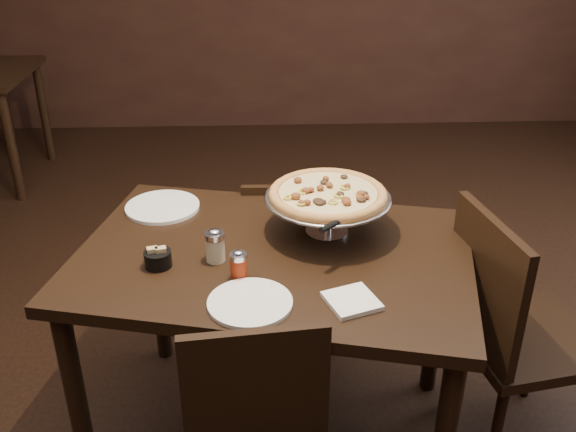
{
  "coord_description": "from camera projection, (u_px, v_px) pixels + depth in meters",
  "views": [
    {
      "loc": [
        -0.02,
        -1.85,
        1.88
      ],
      "look_at": [
        0.06,
        0.01,
        0.91
      ],
      "focal_mm": 40.0,
      "sensor_mm": 36.0,
      "label": 1
    }
  ],
  "objects": [
    {
      "name": "plate_near",
      "position": [
        250.0,
        303.0,
        1.84
      ],
      "size": [
        0.25,
        0.25,
        0.01
      ],
      "primitive_type": "cylinder",
      "color": "white",
      "rests_on": "dining_table"
    },
    {
      "name": "chair_far",
      "position": [
        291.0,
        255.0,
        2.76
      ],
      "size": [
        0.4,
        0.4,
        0.84
      ],
      "rotation": [
        0.0,
        0.0,
        3.11
      ],
      "color": "black",
      "rests_on": "ground"
    },
    {
      "name": "plate_left",
      "position": [
        163.0,
        207.0,
        2.39
      ],
      "size": [
        0.27,
        0.27,
        0.01
      ],
      "primitive_type": "cylinder",
      "color": "white",
      "rests_on": "dining_table"
    },
    {
      "name": "dining_table",
      "position": [
        274.0,
        280.0,
        2.15
      ],
      "size": [
        1.44,
        1.12,
        0.8
      ],
      "rotation": [
        0.0,
        0.0,
        -0.22
      ],
      "color": "black",
      "rests_on": "ground"
    },
    {
      "name": "pizza_stand",
      "position": [
        328.0,
        195.0,
        2.16
      ],
      "size": [
        0.43,
        0.43,
        0.18
      ],
      "color": "silver",
      "rests_on": "dining_table"
    },
    {
      "name": "parmesan_shaker",
      "position": [
        215.0,
        246.0,
        2.04
      ],
      "size": [
        0.07,
        0.07,
        0.11
      ],
      "color": "beige",
      "rests_on": "dining_table"
    },
    {
      "name": "chair_side",
      "position": [
        510.0,
        327.0,
        2.21
      ],
      "size": [
        0.52,
        0.52,
        0.95
      ],
      "rotation": [
        0.0,
        0.0,
        1.75
      ],
      "color": "black",
      "rests_on": "ground"
    },
    {
      "name": "room",
      "position": [
        289.0,
        66.0,
        1.89
      ],
      "size": [
        6.04,
        7.04,
        2.84
      ],
      "color": "black",
      "rests_on": "ground"
    },
    {
      "name": "packet_caddy",
      "position": [
        158.0,
        258.0,
        2.02
      ],
      "size": [
        0.09,
        0.09,
        0.07
      ],
      "rotation": [
        0.0,
        0.0,
        0.26
      ],
      "color": "black",
      "rests_on": "dining_table"
    },
    {
      "name": "napkin_stack",
      "position": [
        352.0,
        301.0,
        1.85
      ],
      "size": [
        0.18,
        0.18,
        0.01
      ],
      "primitive_type": "cube",
      "rotation": [
        0.0,
        0.0,
        0.35
      ],
      "color": "white",
      "rests_on": "dining_table"
    },
    {
      "name": "serving_spatula",
      "position": [
        334.0,
        224.0,
        1.98
      ],
      "size": [
        0.16,
        0.16,
        0.02
      ],
      "rotation": [
        0.0,
        0.0,
        -0.76
      ],
      "color": "silver",
      "rests_on": "pizza_stand"
    },
    {
      "name": "pepper_flake_shaker",
      "position": [
        239.0,
        265.0,
        1.95
      ],
      "size": [
        0.05,
        0.05,
        0.1
      ],
      "color": "maroon",
      "rests_on": "dining_table"
    }
  ]
}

